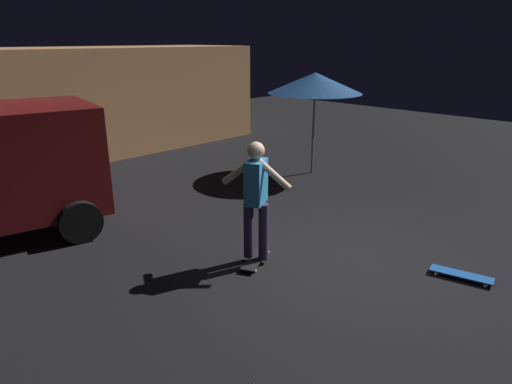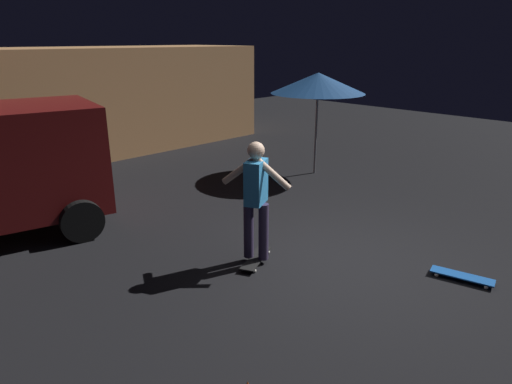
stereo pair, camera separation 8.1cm
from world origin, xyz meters
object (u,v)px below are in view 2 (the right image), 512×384
(patio_umbrella, at_px, (318,83))
(skateboard_ridden, at_px, (256,258))
(skater, at_px, (256,193))
(skateboard_spare, at_px, (462,276))

(patio_umbrella, bearing_deg, skateboard_ridden, -151.89)
(patio_umbrella, bearing_deg, skater, -151.89)
(skateboard_ridden, bearing_deg, patio_umbrella, 28.11)
(skateboard_spare, xyz_separation_m, skater, (-1.56, 2.27, 0.98))
(patio_umbrella, bearing_deg, skateboard_spare, -120.05)
(skateboard_ridden, relative_size, skater, 0.47)
(skater, bearing_deg, skateboard_ridden, -63.43)
(patio_umbrella, relative_size, skater, 1.38)
(patio_umbrella, xyz_separation_m, skater, (-4.16, -2.22, -1.04))
(skateboard_ridden, xyz_separation_m, skateboard_spare, (1.56, -2.27, 0.00))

